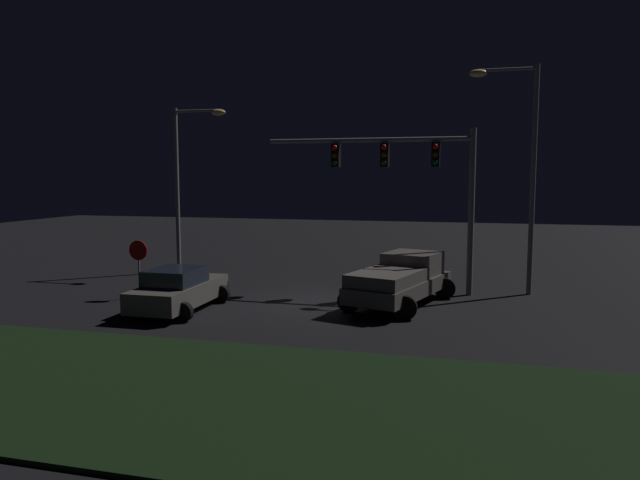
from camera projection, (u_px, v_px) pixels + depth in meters
The scene contains 8 objects.
ground_plane at pixel (307, 301), 22.04m from camera, with size 80.00×80.00×0.00m, color black.
grass_median at pixel (184, 391), 12.64m from camera, with size 22.30×7.10×0.10m, color black.
pickup_truck at pixel (402, 277), 21.35m from camera, with size 3.88×5.75×1.80m.
car_sedan at pixel (178, 290), 20.38m from camera, with size 2.50×4.41×1.51m.
traffic_signal_gantry at pixel (409, 170), 23.19m from camera, with size 8.32×0.56×6.50m.
street_lamp_left at pixel (187, 169), 28.13m from camera, with size 2.69×0.44×7.88m.
street_lamp_right at pixel (521, 153), 22.78m from camera, with size 2.62×0.44×8.90m.
stop_sign at pixel (138, 258), 22.38m from camera, with size 0.76×0.08×2.23m.
Camera 1 is at (5.92, -20.84, 4.65)m, focal length 32.96 mm.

